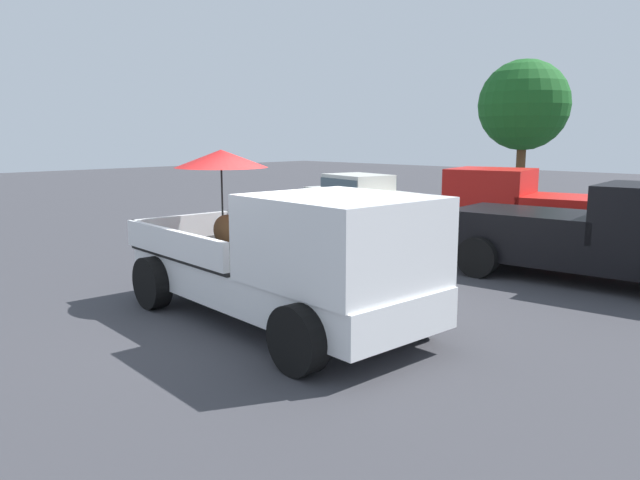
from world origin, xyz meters
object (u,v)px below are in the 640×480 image
(pickup_truck_far, at_px, (596,234))
(parked_sedan_far, at_px, (359,192))
(pickup_truck_main, at_px, (290,256))
(pickup_truck_red, at_px, (530,208))

(pickup_truck_far, relative_size, parked_sedan_far, 1.08)
(pickup_truck_main, xyz_separation_m, parked_sedan_far, (-7.34, 10.11, -0.25))
(pickup_truck_main, distance_m, pickup_truck_far, 5.97)
(pickup_truck_main, height_order, pickup_truck_far, pickup_truck_main)
(pickup_truck_red, bearing_deg, parked_sedan_far, -23.40)
(pickup_truck_main, height_order, pickup_truck_red, pickup_truck_main)
(pickup_truck_main, relative_size, pickup_truck_far, 1.05)
(pickup_truck_red, relative_size, pickup_truck_far, 1.02)
(pickup_truck_far, distance_m, parked_sedan_far, 10.41)
(parked_sedan_far, bearing_deg, pickup_truck_main, -41.66)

